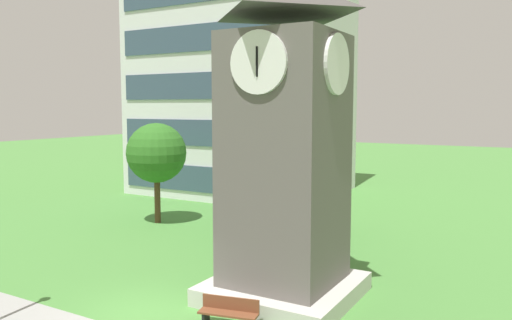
# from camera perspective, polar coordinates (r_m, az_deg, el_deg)

# --- Properties ---
(ground_plane) EXTENTS (160.00, 160.00, 0.00)m
(ground_plane) POSITION_cam_1_polar(r_m,az_deg,el_deg) (17.46, -12.62, -16.22)
(ground_plane) COLOR #4C893D
(office_building) EXTENTS (14.41, 11.56, 22.40)m
(office_building) POSITION_cam_1_polar(r_m,az_deg,el_deg) (39.92, -1.49, 12.64)
(office_building) COLOR silver
(office_building) RESTS_ON ground
(clock_tower) EXTENTS (4.72, 4.72, 10.69)m
(clock_tower) POSITION_cam_1_polar(r_m,az_deg,el_deg) (17.10, 3.27, 0.03)
(clock_tower) COLOR #605B56
(clock_tower) RESTS_ON ground
(park_bench) EXTENTS (1.86, 0.86, 0.88)m
(park_bench) POSITION_cam_1_polar(r_m,az_deg,el_deg) (15.80, -3.06, -16.71)
(park_bench) COLOR brown
(park_bench) RESTS_ON ground
(tree_by_building) EXTENTS (4.59, 4.59, 5.95)m
(tree_by_building) POSITION_cam_1_polar(r_m,az_deg,el_deg) (25.11, 2.53, -0.70)
(tree_by_building) COLOR #513823
(tree_by_building) RESTS_ON ground
(tree_streetside) EXTENTS (3.37, 3.37, 5.68)m
(tree_streetside) POSITION_cam_1_polar(r_m,az_deg,el_deg) (29.06, -11.12, 0.75)
(tree_streetside) COLOR #513823
(tree_streetside) RESTS_ON ground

